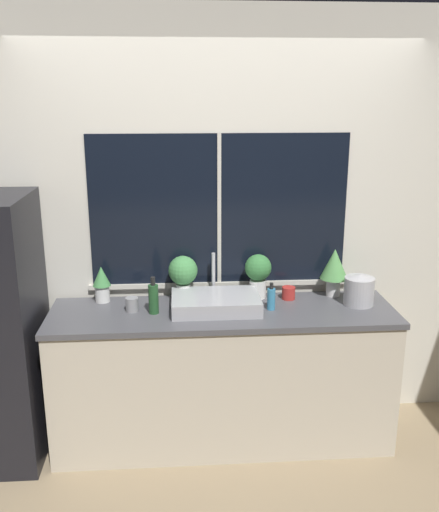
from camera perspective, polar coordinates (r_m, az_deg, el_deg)
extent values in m
plane|color=#937F60|center=(3.70, 0.71, -20.12)|extent=(14.00, 14.00, 0.00)
cube|color=silver|center=(3.72, -0.07, 3.09)|extent=(8.00, 0.06, 2.70)
cube|color=black|center=(3.66, -0.03, 4.61)|extent=(1.65, 0.01, 0.97)
cube|color=beige|center=(3.66, -0.02, 4.59)|extent=(0.02, 0.01, 0.97)
cube|color=beige|center=(3.79, -0.02, -2.82)|extent=(1.71, 0.04, 0.03)
cube|color=beige|center=(3.71, 0.34, -12.15)|extent=(2.11, 0.57, 0.86)
cube|color=#4C4C51|center=(3.52, 0.36, -5.74)|extent=(2.13, 0.59, 0.03)
cube|color=#ADADB2|center=(3.52, -0.38, -4.67)|extent=(0.54, 0.36, 0.09)
cylinder|color=#B7B7BC|center=(3.73, -0.61, -3.94)|extent=(0.04, 0.04, 0.03)
cylinder|color=#B7B7BC|center=(3.68, -0.61, -1.74)|extent=(0.02, 0.02, 0.27)
cylinder|color=white|center=(3.72, -11.63, -3.69)|extent=(0.09, 0.09, 0.11)
cone|color=#478E4C|center=(3.68, -11.73, -1.99)|extent=(0.11, 0.11, 0.13)
cylinder|color=white|center=(3.69, -3.63, -3.59)|extent=(0.09, 0.09, 0.10)
sphere|color=#478E4C|center=(3.64, -3.67, -1.44)|extent=(0.19, 0.19, 0.19)
cylinder|color=white|center=(3.72, 3.85, -3.29)|extent=(0.11, 0.11, 0.12)
sphere|color=#387A3D|center=(3.68, 3.89, -1.16)|extent=(0.17, 0.17, 0.17)
cylinder|color=white|center=(3.82, 11.30, -3.05)|extent=(0.09, 0.09, 0.12)
cone|color=#569951|center=(3.77, 11.43, -0.78)|extent=(0.18, 0.18, 0.20)
cylinder|color=teal|center=(3.53, 5.19, -4.32)|extent=(0.05, 0.05, 0.13)
cylinder|color=black|center=(3.50, 5.23, -3.00)|extent=(0.02, 0.02, 0.04)
cylinder|color=#235128|center=(3.47, -6.62, -4.31)|extent=(0.06, 0.06, 0.18)
cylinder|color=black|center=(3.43, -6.68, -2.51)|extent=(0.03, 0.03, 0.05)
cylinder|color=#B72D28|center=(3.72, 6.92, -3.69)|extent=(0.09, 0.09, 0.08)
cylinder|color=gray|center=(3.53, -8.75, -4.81)|extent=(0.08, 0.08, 0.09)
cylinder|color=#B2B2B7|center=(3.69, 13.77, -3.43)|extent=(0.19, 0.19, 0.18)
cone|color=#B2B2B7|center=(3.66, 13.88, -1.98)|extent=(0.16, 0.16, 0.02)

